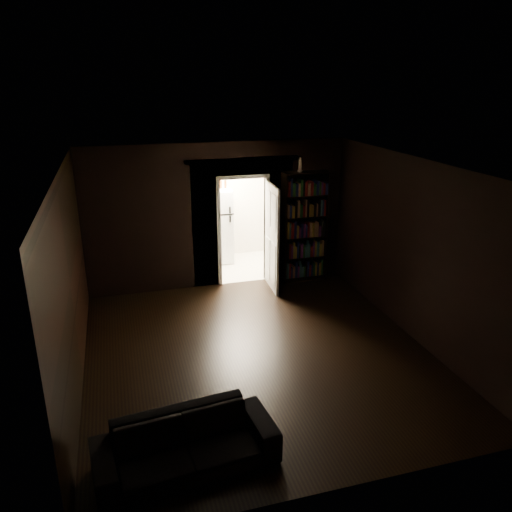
# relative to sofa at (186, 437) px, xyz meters

# --- Properties ---
(ground) EXTENTS (5.50, 5.50, 0.00)m
(ground) POSITION_rel_sofa_xyz_m (1.37, 2.01, -0.37)
(ground) COLOR black
(ground) RESTS_ON ground
(room_walls) EXTENTS (5.02, 5.61, 2.84)m
(room_walls) POSITION_rel_sofa_xyz_m (1.36, 3.08, 1.32)
(room_walls) COLOR black
(room_walls) RESTS_ON ground
(kitchen_alcove) EXTENTS (2.20, 1.80, 2.60)m
(kitchen_alcove) POSITION_rel_sofa_xyz_m (1.87, 5.88, 0.84)
(kitchen_alcove) COLOR beige
(kitchen_alcove) RESTS_ON ground
(sofa) EXTENTS (1.98, 1.03, 0.73)m
(sofa) POSITION_rel_sofa_xyz_m (0.00, 0.00, 0.00)
(sofa) COLOR black
(sofa) RESTS_ON ground
(bookshelf) EXTENTS (0.91, 0.35, 2.20)m
(bookshelf) POSITION_rel_sofa_xyz_m (3.07, 4.60, 0.73)
(bookshelf) COLOR black
(bookshelf) RESTS_ON ground
(refrigerator) EXTENTS (0.77, 0.71, 1.65)m
(refrigerator) POSITION_rel_sofa_xyz_m (1.55, 6.12, 0.46)
(refrigerator) COLOR white
(refrigerator) RESTS_ON ground
(door) EXTENTS (0.09, 0.85, 2.05)m
(door) POSITION_rel_sofa_xyz_m (2.32, 4.31, 0.66)
(door) COLOR silver
(door) RESTS_ON ground
(figurine) EXTENTS (0.10, 0.10, 0.28)m
(figurine) POSITION_rel_sofa_xyz_m (2.95, 4.60, 1.98)
(figurine) COLOR white
(figurine) RESTS_ON bookshelf
(bottles) EXTENTS (0.58, 0.22, 0.24)m
(bottles) POSITION_rel_sofa_xyz_m (1.57, 6.09, 1.40)
(bottles) COLOR black
(bottles) RESTS_ON refrigerator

